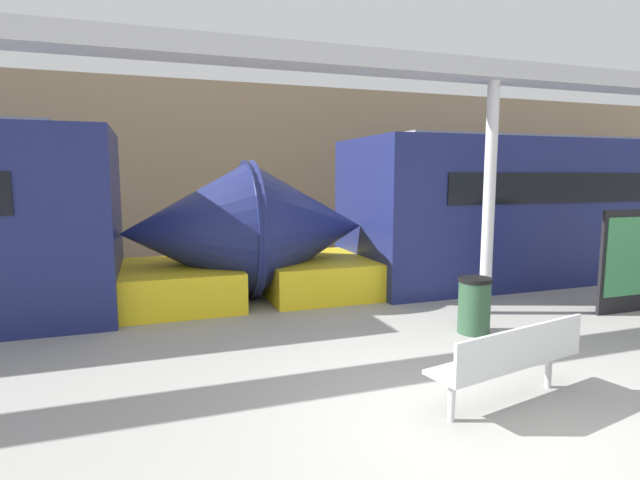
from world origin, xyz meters
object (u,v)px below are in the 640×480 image
(poster_board, at_px, (624,261))
(trash_bin, at_px, (474,305))
(bench_near, at_px, (512,356))
(train_left, at_px, (593,209))
(support_column_near, at_px, (489,200))

(poster_board, bearing_deg, trash_bin, -178.12)
(bench_near, relative_size, poster_board, 1.08)
(poster_board, bearing_deg, bench_near, -151.77)
(train_left, distance_m, support_column_near, 5.54)
(train_left, height_order, support_column_near, support_column_near)
(bench_near, xyz_separation_m, poster_board, (4.18, 2.24, 0.37))
(poster_board, distance_m, support_column_near, 2.55)
(train_left, bearing_deg, support_column_near, -154.02)
(train_left, height_order, trash_bin, train_left)
(bench_near, distance_m, poster_board, 4.76)
(poster_board, relative_size, support_column_near, 0.46)
(trash_bin, relative_size, support_column_near, 0.22)
(bench_near, bearing_deg, trash_bin, 50.56)
(poster_board, xyz_separation_m, support_column_near, (-2.21, 0.76, 1.03))
(bench_near, bearing_deg, poster_board, 16.43)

